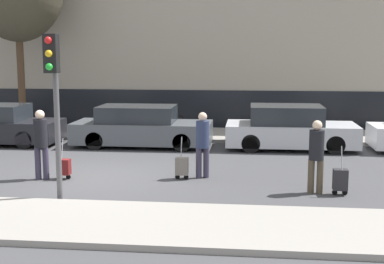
# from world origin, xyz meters

# --- Properties ---
(ground_plane) EXTENTS (80.00, 80.00, 0.00)m
(ground_plane) POSITION_xyz_m (0.00, 0.00, 0.00)
(ground_plane) COLOR #424244
(sidewalk_near) EXTENTS (28.00, 2.50, 0.12)m
(sidewalk_near) POSITION_xyz_m (0.00, -3.75, 0.06)
(sidewalk_near) COLOR gray
(sidewalk_near) RESTS_ON ground_plane
(sidewalk_far) EXTENTS (28.00, 3.00, 0.12)m
(sidewalk_far) POSITION_xyz_m (0.00, 7.00, 0.06)
(sidewalk_far) COLOR gray
(sidewalk_far) RESTS_ON ground_plane
(parked_car_1) EXTENTS (4.68, 1.84, 1.39)m
(parked_car_1) POSITION_xyz_m (0.30, 4.57, 0.65)
(parked_car_1) COLOR #4C5156
(parked_car_1) RESTS_ON ground_plane
(parked_car_2) EXTENTS (4.28, 1.91, 1.45)m
(parked_car_2) POSITION_xyz_m (5.30, 4.66, 0.67)
(parked_car_2) COLOR #B7BABF
(parked_car_2) RESTS_ON ground_plane
(pedestrian_left) EXTENTS (0.35, 0.34, 1.78)m
(pedestrian_left) POSITION_xyz_m (-1.25, -0.37, 1.01)
(pedestrian_left) COLOR #383347
(pedestrian_left) RESTS_ON ground_plane
(trolley_left) EXTENTS (0.34, 0.29, 1.06)m
(trolley_left) POSITION_xyz_m (-0.71, -0.30, 0.32)
(trolley_left) COLOR maroon
(trolley_left) RESTS_ON ground_plane
(pedestrian_center) EXTENTS (0.34, 0.34, 1.70)m
(pedestrian_center) POSITION_xyz_m (2.79, 0.23, 0.97)
(pedestrian_center) COLOR #383347
(pedestrian_center) RESTS_ON ground_plane
(trolley_center) EXTENTS (0.34, 0.29, 1.09)m
(trolley_center) POSITION_xyz_m (2.28, 0.02, 0.33)
(trolley_center) COLOR slate
(trolley_center) RESTS_ON ground_plane
(pedestrian_right) EXTENTS (0.35, 0.34, 1.69)m
(pedestrian_right) POSITION_xyz_m (5.51, -0.98, 0.96)
(pedestrian_right) COLOR #4C4233
(pedestrian_right) RESTS_ON ground_plane
(trolley_right) EXTENTS (0.34, 0.29, 1.14)m
(trolley_right) POSITION_xyz_m (6.05, -1.08, 0.36)
(trolley_right) COLOR #262628
(trolley_right) RESTS_ON ground_plane
(traffic_light) EXTENTS (0.28, 0.47, 3.59)m
(traffic_light) POSITION_xyz_m (-0.10, -2.36, 2.57)
(traffic_light) COLOR #515154
(traffic_light) RESTS_ON ground_plane
(parked_bicycle) EXTENTS (1.77, 0.06, 0.96)m
(parked_bicycle) POSITION_xyz_m (0.72, 6.83, 0.49)
(parked_bicycle) COLOR black
(parked_bicycle) RESTS_ON sidewalk_far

